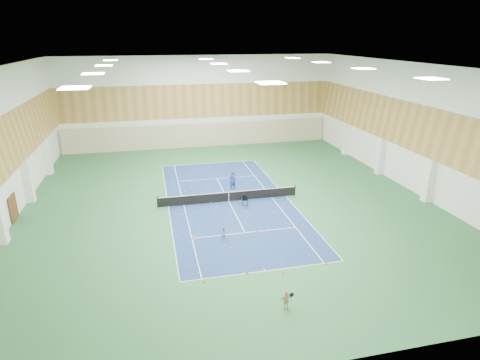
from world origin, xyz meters
name	(u,v)px	position (x,y,z in m)	size (l,w,h in m)	color
ground	(229,201)	(0.00, 0.00, 0.00)	(40.00, 40.00, 0.00)	#296036
room_shell	(228,138)	(0.00, 0.00, 6.00)	(36.00, 40.00, 12.00)	white
wood_cladding	(228,115)	(0.00, 0.00, 8.00)	(36.00, 40.00, 8.00)	#B18442
ceiling_light_grid	(227,67)	(0.00, 0.00, 11.92)	(21.40, 25.40, 0.06)	white
court_surface	(229,201)	(0.00, 0.00, 0.01)	(10.97, 23.77, 0.01)	navy
tennis_balls_scatter	(229,201)	(0.00, 0.00, 0.05)	(10.57, 22.77, 0.07)	#D3EE28
tennis_net	(229,196)	(0.00, 0.00, 0.55)	(12.80, 0.10, 1.10)	black
back_curtain	(200,135)	(0.00, 19.75, 1.60)	(35.40, 0.16, 3.20)	#C6B793
door_left_b	(13,208)	(-17.92, 0.00, 1.10)	(0.08, 1.80, 2.20)	#593319
coach	(232,180)	(0.95, 2.87, 0.97)	(0.71, 0.46, 1.94)	#203E94
child_court	(224,233)	(-1.75, -6.92, 0.49)	(0.47, 0.37, 0.97)	#97979F
child_apron	(286,300)	(0.05, -15.78, 0.56)	(0.66, 0.28, 1.13)	tan
ball_cart	(245,201)	(1.17, -1.39, 0.46)	(0.53, 0.53, 0.93)	black
cone_svc_a	(193,238)	(-4.05, -6.55, 0.12)	(0.21, 0.21, 0.23)	#FF5A0D
cone_svc_b	(236,235)	(-0.81, -6.83, 0.11)	(0.19, 0.19, 0.21)	#F5520C
cone_svc_c	(257,231)	(0.94, -6.45, 0.10)	(0.18, 0.18, 0.20)	#FF580D
cone_svc_d	(294,229)	(3.84, -6.83, 0.11)	(0.20, 0.20, 0.22)	#EF500C
cone_base_a	(204,281)	(-4.02, -12.31, 0.10)	(0.18, 0.18, 0.20)	#FF520D
cone_base_b	(247,272)	(-1.19, -11.91, 0.10)	(0.18, 0.18, 0.20)	#D84A0B
cone_base_c	(283,273)	(1.04, -12.47, 0.10)	(0.17, 0.17, 0.19)	#F7520D
cone_base_d	(326,263)	(4.15, -12.04, 0.10)	(0.19, 0.19, 0.21)	#D7440B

